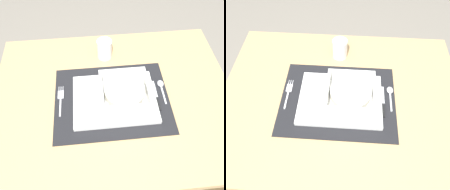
{
  "view_description": "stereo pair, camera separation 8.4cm",
  "coord_description": "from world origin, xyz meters",
  "views": [
    {
      "loc": [
        -0.06,
        -0.51,
        1.44
      ],
      "look_at": [
        -0.01,
        -0.01,
        0.76
      ],
      "focal_mm": 37.31,
      "sensor_mm": 36.0,
      "label": 1
    },
    {
      "loc": [
        0.03,
        -0.51,
        1.44
      ],
      "look_at": [
        -0.01,
        -0.01,
        0.76
      ],
      "focal_mm": 37.31,
      "sensor_mm": 36.0,
      "label": 2
    }
  ],
  "objects": [
    {
      "name": "drinking_glass",
      "position": [
        -0.02,
        0.22,
        0.76
      ],
      "size": [
        0.06,
        0.06,
        0.08
      ],
      "color": "white",
      "rests_on": "dining_table"
    },
    {
      "name": "fork",
      "position": [
        -0.2,
        0.01,
        0.73
      ],
      "size": [
        0.02,
        0.13,
        0.0
      ],
      "rotation": [
        0.0,
        0.0,
        0.02
      ],
      "color": "silver",
      "rests_on": "placemat"
    },
    {
      "name": "bread_knife",
      "position": [
        0.14,
        -0.02,
        0.73
      ],
      "size": [
        0.01,
        0.13,
        0.01
      ],
      "rotation": [
        0.0,
        0.0,
        0.03
      ],
      "color": "#59331E",
      "rests_on": "placemat"
    },
    {
      "name": "placemat",
      "position": [
        -0.01,
        -0.01,
        0.73
      ],
      "size": [
        0.42,
        0.33,
        0.0
      ],
      "primitive_type": "cube",
      "color": "black",
      "rests_on": "dining_table"
    },
    {
      "name": "serving_plate",
      "position": [
        0.0,
        -0.02,
        0.74
      ],
      "size": [
        0.3,
        0.23,
        0.02
      ],
      "primitive_type": "cube",
      "color": "white",
      "rests_on": "placemat"
    },
    {
      "name": "spoon",
      "position": [
        0.19,
        0.03,
        0.73
      ],
      "size": [
        0.02,
        0.11,
        0.01
      ],
      "rotation": [
        0.0,
        0.0,
        -0.0
      ],
      "color": "silver",
      "rests_on": "placemat"
    },
    {
      "name": "butter_knife",
      "position": [
        0.16,
        -0.02,
        0.73
      ],
      "size": [
        0.01,
        0.14,
        0.01
      ],
      "rotation": [
        0.0,
        0.0,
        0.07
      ],
      "color": "black",
      "rests_on": "placemat"
    },
    {
      "name": "porridge_bowl",
      "position": [
        0.04,
        -0.02,
        0.77
      ],
      "size": [
        0.17,
        0.17,
        0.06
      ],
      "color": "white",
      "rests_on": "serving_plate"
    },
    {
      "name": "ground_plane",
      "position": [
        0.0,
        0.0,
        0.0
      ],
      "size": [
        6.0,
        6.0,
        0.0
      ],
      "primitive_type": "plane",
      "color": "gray"
    },
    {
      "name": "dining_table",
      "position": [
        0.0,
        0.0,
        0.61
      ],
      "size": [
        0.91,
        0.71,
        0.73
      ],
      "color": "tan",
      "rests_on": "ground"
    }
  ]
}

